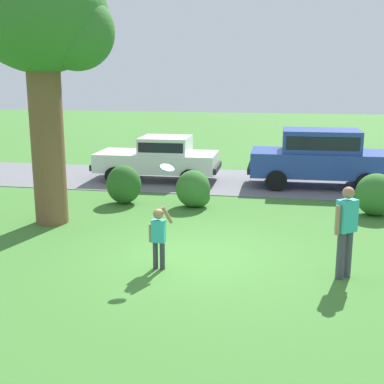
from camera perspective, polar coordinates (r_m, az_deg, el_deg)
The scene contains 11 objects.
ground_plane at distance 10.89m, azimuth 0.27°, elevation -7.14°, with size 80.00×80.00×0.00m, color #3D752D.
driveway_strip at distance 18.27m, azimuth 4.62°, elevation 1.13°, with size 28.00×4.40×0.02m, color slate.
oak_tree_large at distance 13.36m, azimuth -15.78°, elevation 16.97°, with size 3.40×3.22×6.45m.
shrub_near_tree at distance 15.27m, azimuth -7.49°, elevation 0.67°, with size 1.02×0.94×1.12m.
shrub_centre_left at distance 14.75m, azimuth 0.25°, elevation 0.19°, with size 0.98×0.98×1.06m.
shrub_centre at distance 14.71m, azimuth 19.53°, elevation -0.26°, with size 1.09×1.04×1.14m.
parked_sedan at distance 18.39m, azimuth -3.57°, elevation 3.88°, with size 4.43×2.16×1.56m.
parked_suv at distance 17.78m, azimuth 13.85°, elevation 3.96°, with size 4.74×2.17×1.92m.
child_thrower at distance 10.06m, azimuth -3.68°, elevation -4.58°, with size 0.46×0.26×1.29m.
frisbee at distance 10.03m, azimuth -2.76°, elevation 2.65°, with size 0.29×0.28×0.17m.
adult_onlooker at distance 9.94m, azimuth 16.53°, elevation -3.72°, with size 0.43×0.40×1.74m.
Camera 1 is at (1.83, -10.06, 3.74)m, focal length 48.65 mm.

